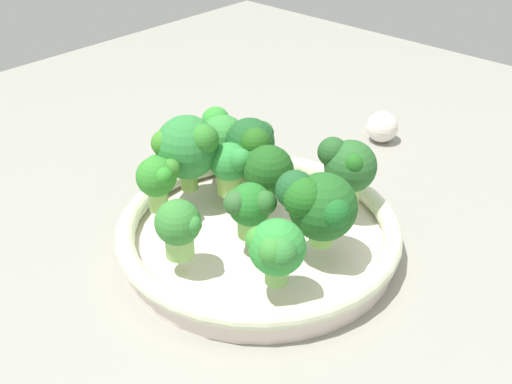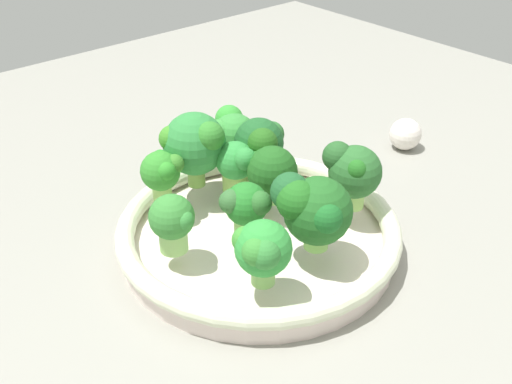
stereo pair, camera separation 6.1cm
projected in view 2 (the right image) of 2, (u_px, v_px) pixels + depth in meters
The scene contains 14 objects.
ground_plane at pixel (277, 247), 66.41cm from camera, with size 130.00×130.00×2.50cm, color gray.
bowl at pixel (256, 232), 63.59cm from camera, with size 28.36×28.36×3.50cm.
broccoli_floret_0 at pixel (262, 250), 52.15cm from camera, with size 5.07×5.06×6.07cm.
broccoli_floret_1 at pixel (232, 135), 70.05cm from camera, with size 6.09×6.19×6.34cm.
broccoli_floret_2 at pixel (162, 172), 63.05cm from camera, with size 4.19×4.39×5.81cm.
broccoli_floret_3 at pixel (245, 206), 58.40cm from camera, with size 4.64×4.73×5.52cm.
broccoli_floret_4 at pixel (236, 164), 65.17cm from camera, with size 4.08×4.84×5.68cm.
broccoli_floret_5 at pixel (312, 208), 56.23cm from camera, with size 6.81×7.22×7.38cm.
broccoli_floret_6 at pixel (173, 220), 56.57cm from camera, with size 4.20×4.68×5.67cm.
broccoli_floret_7 at pixel (194, 144), 65.38cm from camera, with size 6.65×7.06×8.26cm.
broccoli_floret_8 at pixel (353, 171), 62.36cm from camera, with size 5.35×5.89×6.91cm.
broccoli_floret_9 at pixel (270, 170), 63.70cm from camera, with size 5.18×5.58×6.13cm.
broccoli_floret_10 at pixel (261, 143), 67.38cm from camera, with size 5.92×6.03×6.83cm.
garlic_bulb at pixel (405, 134), 81.61cm from camera, with size 4.12×4.12×4.12cm, color white.
Camera 2 is at (-36.59, -38.92, 38.70)cm, focal length 44.34 mm.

